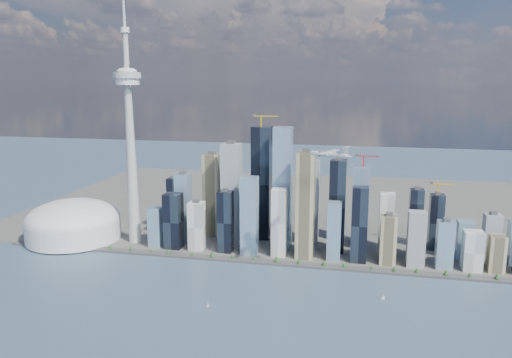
% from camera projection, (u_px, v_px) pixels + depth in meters
% --- Properties ---
extents(ground, '(4000.00, 4000.00, 0.00)m').
position_uv_depth(ground, '(233.00, 325.00, 719.20)').
color(ground, '#34425C').
rests_on(ground, ground).
extents(seawall, '(1100.00, 22.00, 4.00)m').
position_uv_depth(seawall, '(266.00, 262.00, 958.30)').
color(seawall, '#383838').
rests_on(seawall, ground).
extents(land, '(1400.00, 900.00, 3.00)m').
position_uv_depth(land, '(297.00, 205.00, 1389.50)').
color(land, '#4C4C47').
rests_on(land, ground).
extents(shoreline_trees, '(960.53, 7.20, 8.80)m').
position_uv_depth(shoreline_trees, '(266.00, 259.00, 956.96)').
color(shoreline_trees, '#3F2D1E').
rests_on(shoreline_trees, seawall).
extents(skyscraper_cluster, '(736.00, 142.00, 271.73)m').
position_uv_depth(skyscraper_cluster, '(303.00, 211.00, 1012.73)').
color(skyscraper_cluster, black).
rests_on(skyscraper_cluster, land).
extents(needle_tower, '(56.00, 56.00, 550.50)m').
position_uv_depth(needle_tower, '(130.00, 134.00, 1031.37)').
color(needle_tower, '#A4A49F').
rests_on(needle_tower, land).
extents(dome_stadium, '(200.00, 200.00, 86.00)m').
position_uv_depth(dome_stadium, '(73.00, 222.00, 1089.76)').
color(dome_stadium, silver).
rests_on(dome_stadium, land).
extents(airplane, '(73.13, 65.60, 18.67)m').
position_uv_depth(airplane, '(330.00, 154.00, 811.32)').
color(airplane, silver).
rests_on(airplane, ground).
extents(sailboat_west, '(5.89, 2.15, 8.14)m').
position_uv_depth(sailboat_west, '(208.00, 305.00, 774.86)').
color(sailboat_west, silver).
rests_on(sailboat_west, ground).
extents(sailboat_east, '(6.77, 2.47, 9.34)m').
position_uv_depth(sailboat_east, '(383.00, 298.00, 800.98)').
color(sailboat_east, silver).
rests_on(sailboat_east, ground).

